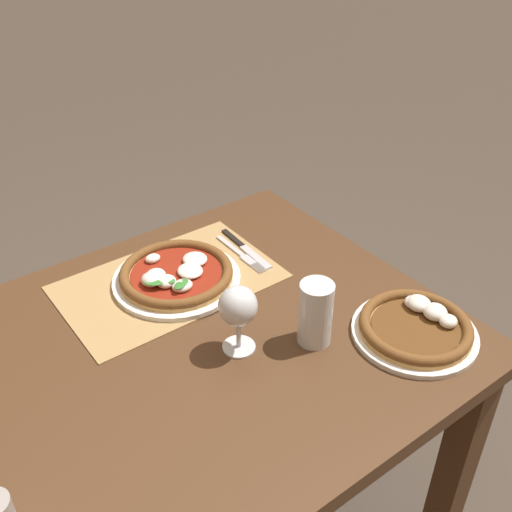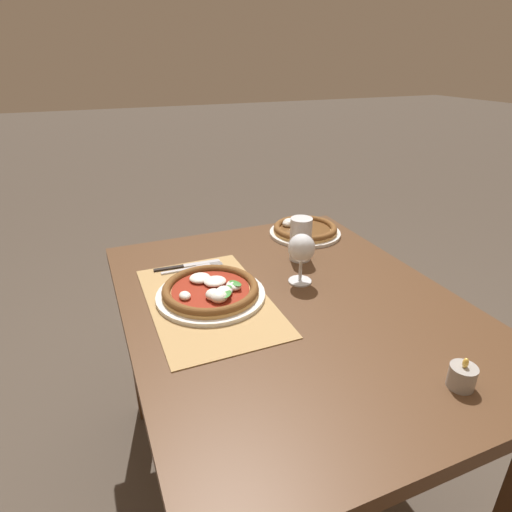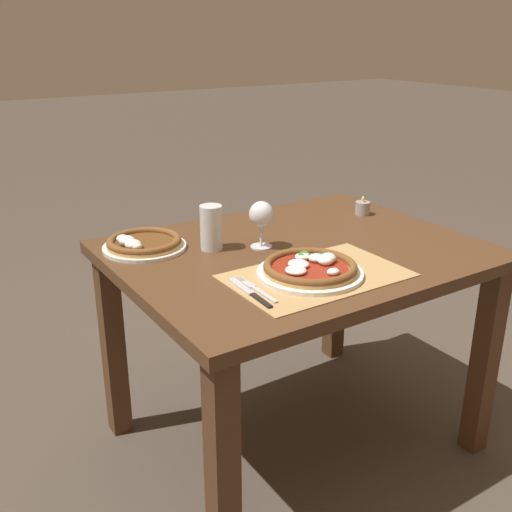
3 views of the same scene
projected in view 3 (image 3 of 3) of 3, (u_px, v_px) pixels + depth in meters
The scene contains 10 objects.
ground_plane at pixel (292, 437), 2.20m from camera, with size 24.00×24.00×0.00m, color #473D33.
dining_table at pixel (297, 280), 1.98m from camera, with size 1.15×0.90×0.74m.
paper_placemat at pixel (317, 276), 1.72m from camera, with size 0.51×0.32×0.00m, color #A88451.
pizza_near at pixel (310, 268), 1.72m from camera, with size 0.31×0.31×0.05m.
pizza_far at pixel (143, 243), 1.92m from camera, with size 0.27×0.27×0.05m.
wine_glass at pixel (261, 216), 1.91m from camera, with size 0.08×0.08×0.16m.
pint_glass at pixel (211, 228), 1.91m from camera, with size 0.07×0.07×0.15m.
fork at pixel (255, 289), 1.63m from camera, with size 0.02×0.20×0.00m.
knife at pixel (250, 292), 1.60m from camera, with size 0.03×0.22×0.01m.
votive_candle at pixel (363, 209), 2.28m from camera, with size 0.06×0.06×0.07m.
Camera 3 is at (-1.10, -1.46, 1.41)m, focal length 42.00 mm.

